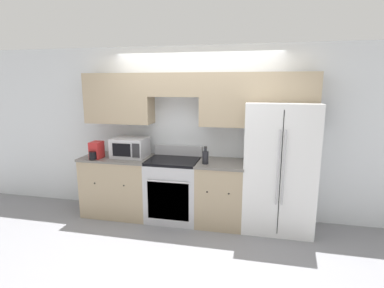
{
  "coord_description": "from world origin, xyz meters",
  "views": [
    {
      "loc": [
        0.91,
        -3.85,
        2.04
      ],
      "look_at": [
        0.0,
        0.31,
        1.18
      ],
      "focal_mm": 28.0,
      "sensor_mm": 36.0,
      "label": 1
    }
  ],
  "objects_px": {
    "oven_range": "(174,189)",
    "bottle": "(205,157)",
    "refrigerator": "(279,167)",
    "microwave": "(130,147)"
  },
  "relations": [
    {
      "from": "refrigerator",
      "to": "oven_range",
      "type": "bearing_deg",
      "value": -177.56
    },
    {
      "from": "refrigerator",
      "to": "bottle",
      "type": "height_order",
      "value": "refrigerator"
    },
    {
      "from": "oven_range",
      "to": "microwave",
      "type": "distance_m",
      "value": 0.93
    },
    {
      "from": "refrigerator",
      "to": "microwave",
      "type": "relative_size",
      "value": 3.49
    },
    {
      "from": "oven_range",
      "to": "bottle",
      "type": "xyz_separation_m",
      "value": [
        0.51,
        -0.13,
        0.56
      ]
    },
    {
      "from": "oven_range",
      "to": "refrigerator",
      "type": "bearing_deg",
      "value": 2.44
    },
    {
      "from": "oven_range",
      "to": "microwave",
      "type": "xyz_separation_m",
      "value": [
        -0.7,
        0.04,
        0.61
      ]
    },
    {
      "from": "bottle",
      "to": "refrigerator",
      "type": "bearing_deg",
      "value": 10.73
    },
    {
      "from": "refrigerator",
      "to": "bottle",
      "type": "distance_m",
      "value": 1.04
    },
    {
      "from": "bottle",
      "to": "oven_range",
      "type": "bearing_deg",
      "value": 165.88
    }
  ]
}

